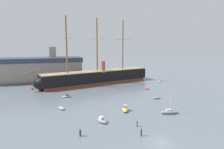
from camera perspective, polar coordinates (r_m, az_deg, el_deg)
ground_plane at (r=38.75m, az=14.16°, el=-18.84°), size 400.00×400.00×0.00m
tall_ship at (r=88.65m, az=-4.36°, el=-0.71°), size 60.52×19.54×29.52m
motorboat_foreground_left at (r=45.84m, az=-3.02°, el=-13.44°), size 2.49×3.49×1.35m
sailboat_foreground_right at (r=53.22m, az=16.64°, el=-10.54°), size 4.99×2.62×6.23m
motorboat_near_centre at (r=53.15m, az=3.92°, el=-10.16°), size 2.88×4.15×1.61m
dinghy_mid_left at (r=56.28m, az=-14.78°, el=-9.60°), size 2.20×3.06×0.66m
dinghy_mid_right at (r=66.27m, az=13.09°, el=-6.76°), size 2.71×1.44×0.61m
motorboat_alongside_bow at (r=67.84m, az=-13.29°, el=-6.30°), size 2.92×1.27×1.21m
dinghy_alongside_stern at (r=79.45m, az=10.24°, el=-4.10°), size 1.76×2.61×0.57m
dinghy_far_left at (r=85.05m, az=-22.75°, el=-3.76°), size 2.13×3.05×0.66m
dinghy_far_right at (r=95.80m, az=13.79°, el=-2.00°), size 2.53×2.53×0.59m
dinghy_distant_centre at (r=95.71m, az=-6.20°, el=-1.79°), size 2.36×2.99×0.65m
mooring_piling_nearest at (r=39.89m, az=8.68°, el=-16.63°), size 0.29×0.29×1.50m
mooring_piling_left_pair at (r=39.96m, az=-9.41°, el=-16.71°), size 0.37×0.37×1.36m
mooring_piling_right_pair at (r=43.96m, az=7.45°, el=-14.27°), size 0.27×0.27×1.28m
dockside_warehouse_left at (r=102.34m, az=-21.36°, el=1.43°), size 46.98×17.49×16.87m
seagull_in_flight at (r=65.12m, az=-2.44°, el=0.55°), size 0.41×1.03×0.13m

